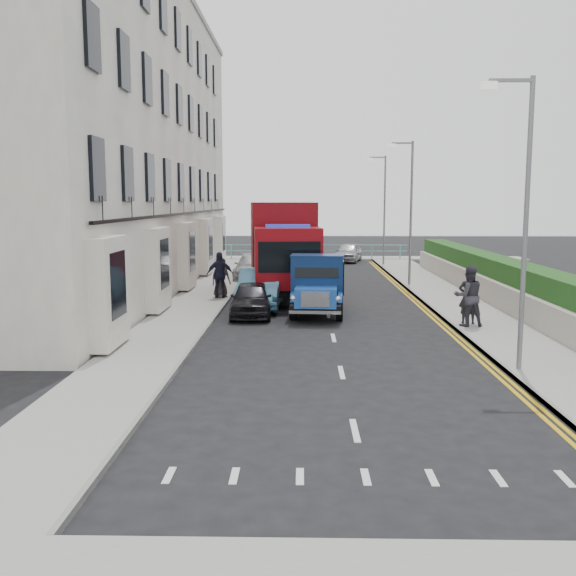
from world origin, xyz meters
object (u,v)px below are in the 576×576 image
at_px(bedford_lorry, 317,289).
at_px(pedestrian_east_near, 468,297).
at_px(lamp_near, 521,208).
at_px(red_lorry, 283,246).
at_px(parked_car_front, 251,299).
at_px(lamp_mid, 409,204).
at_px(lamp_far, 383,204).

relative_size(bedford_lorry, pedestrian_east_near, 2.72).
distance_m(lamp_near, red_lorry, 14.49).
distance_m(bedford_lorry, parked_car_front, 2.44).
height_order(lamp_mid, bedford_lorry, lamp_mid).
bearing_deg(pedestrian_east_near, red_lorry, -31.53).
bearing_deg(red_lorry, lamp_far, 59.87).
distance_m(lamp_far, bedford_lorry, 19.10).
xyz_separation_m(bedford_lorry, parked_car_front, (-2.40, 0.11, -0.41)).
height_order(lamp_mid, pedestrian_east_near, lamp_mid).
distance_m(bedford_lorry, red_lorry, 5.67).
xyz_separation_m(lamp_near, pedestrian_east_near, (0.37, 5.84, -2.99)).
xyz_separation_m(lamp_mid, pedestrian_east_near, (0.37, -10.16, -2.99)).
distance_m(lamp_far, parked_car_front, 19.78).
bearing_deg(bedford_lorry, parked_car_front, -178.88).
distance_m(lamp_mid, red_lorry, 6.92).
bearing_deg(red_lorry, pedestrian_east_near, -53.85).
height_order(bedford_lorry, pedestrian_east_near, bedford_lorry).
height_order(lamp_far, parked_car_front, lamp_far).
xyz_separation_m(lamp_mid, parked_car_front, (-6.99, -8.20, -3.38)).
distance_m(lamp_mid, bedford_lorry, 9.94).
bearing_deg(pedestrian_east_near, lamp_mid, -70.81).
height_order(lamp_near, parked_car_front, lamp_near).
xyz_separation_m(lamp_mid, bedford_lorry, (-4.59, -8.30, -2.97)).
bearing_deg(lamp_far, parked_car_front, -111.01).
height_order(lamp_mid, parked_car_front, lamp_mid).
height_order(lamp_far, pedestrian_east_near, lamp_far).
distance_m(lamp_near, parked_car_front, 11.01).
bearing_deg(bedford_lorry, red_lorry, 108.38).
height_order(lamp_near, bedford_lorry, lamp_near).
bearing_deg(lamp_mid, lamp_near, -90.00).
xyz_separation_m(bedford_lorry, pedestrian_east_near, (4.96, -1.86, -0.02)).
distance_m(parked_car_front, pedestrian_east_near, 7.63).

